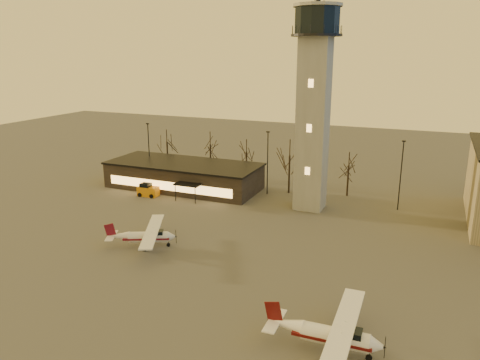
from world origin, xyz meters
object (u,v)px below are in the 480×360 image
Objects in this scene: cessna_front at (337,340)px; cessna_rear at (150,239)px; terminal at (184,175)px; control_tower at (314,95)px; service_cart at (148,191)px.

cessna_rear is (-24.17, 11.54, -0.12)m from cessna_front.
control_tower is at bearing -5.15° from terminal.
cessna_front is at bearing -50.72° from cessna_rear.
cessna_rear reaches higher than service_cart.
terminal is 7.09m from service_cart.
terminal reaches higher than cessna_front.
control_tower is 3.12× the size of cessna_rear.
cessna_front reaches higher than service_cart.
service_cart is at bearing 98.91° from cessna_rear.
terminal is 47.64m from cessna_front.
cessna_rear is (-13.57, -21.20, -15.30)m from control_tower.
control_tower is 26.24m from terminal.
terminal is at bearing 174.85° from control_tower.
control_tower is 29.45m from cessna_rear.
cessna_rear is at bearing -70.02° from terminal.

